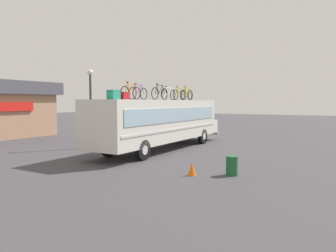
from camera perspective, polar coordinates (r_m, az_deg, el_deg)
The scene contains 14 objects.
ground_plane at distance 20.18m, azimuth -1.41°, elevation -4.23°, with size 120.00×120.00×0.00m, color #423F44.
bus at distance 20.15m, azimuth -1.14°, elevation 0.96°, with size 12.72×2.66×3.12m.
luggage_bag_1 at distance 15.96m, azimuth -9.70°, elevation 5.53°, with size 0.57×0.42×0.47m, color #1E7F66.
luggage_bag_2 at distance 16.53m, azimuth -8.10°, elevation 5.37°, with size 0.55×0.54×0.39m, color maroon.
rooftop_bicycle_1 at distance 17.06m, azimuth -6.67°, elevation 6.00°, with size 1.74×0.44×0.94m.
rooftop_bicycle_2 at distance 18.30m, azimuth -5.35°, elevation 5.90°, with size 1.80×0.44×0.94m.
rooftop_bicycle_3 at distance 19.07m, azimuth -1.50°, elevation 5.88°, with size 1.80×0.44×0.97m.
rooftop_bicycle_4 at distance 20.36m, azimuth 0.10°, elevation 5.70°, with size 1.71×0.44×0.88m.
rooftop_bicycle_5 at distance 21.46m, azimuth 1.98°, elevation 5.66°, with size 1.66×0.44×0.92m.
rooftop_bicycle_6 at distance 22.62m, azimuth 3.42°, elevation 5.65°, with size 1.81×0.44×0.97m.
rooftop_bicycle_7 at distance 24.14m, azimuth 3.38°, elevation 5.55°, with size 1.70×0.44×0.96m.
trash_bin at distance 13.40m, azimuth 11.36°, elevation -6.98°, with size 0.48×0.48×0.79m, color #1E592D.
traffic_cone at distance 13.19m, azimuth 4.31°, elevation -7.65°, with size 0.34×0.34×0.54m, color orange.
street_lamp at distance 21.24m, azimuth -13.67°, elevation 4.74°, with size 0.35×0.35×5.08m.
Camera 1 is at (-17.01, -10.43, 3.01)m, focal length 34.09 mm.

